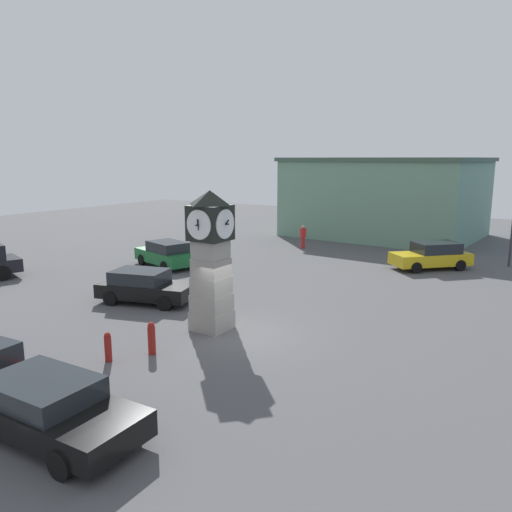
{
  "coord_description": "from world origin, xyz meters",
  "views": [
    {
      "loc": [
        9.83,
        -14.32,
        6.36
      ],
      "look_at": [
        -0.47,
        2.0,
        2.56
      ],
      "focal_mm": 35.0,
      "sensor_mm": 36.0,
      "label": 1
    }
  ],
  "objects_px": {
    "bollard_mid_row": "(152,338)",
    "pedestrian_crossing_lot": "(303,235)",
    "clock_tower": "(211,259)",
    "car_far_lot": "(166,254)",
    "car_end_of_row": "(432,255)",
    "car_silver_hatch": "(145,286)",
    "bollard_near_tower": "(108,347)",
    "car_by_building": "(50,408)"
  },
  "relations": [
    {
      "from": "car_by_building",
      "to": "car_silver_hatch",
      "type": "relative_size",
      "value": 1.01
    },
    {
      "from": "bollard_mid_row",
      "to": "car_silver_hatch",
      "type": "distance_m",
      "value": 6.23
    },
    {
      "from": "clock_tower",
      "to": "bollard_mid_row",
      "type": "bearing_deg",
      "value": -93.4
    },
    {
      "from": "car_far_lot",
      "to": "car_end_of_row",
      "type": "bearing_deg",
      "value": 30.16
    },
    {
      "from": "bollard_near_tower",
      "to": "car_far_lot",
      "type": "bearing_deg",
      "value": 124.97
    },
    {
      "from": "bollard_mid_row",
      "to": "pedestrian_crossing_lot",
      "type": "relative_size",
      "value": 0.66
    },
    {
      "from": "car_far_lot",
      "to": "car_end_of_row",
      "type": "height_order",
      "value": "car_end_of_row"
    },
    {
      "from": "car_by_building",
      "to": "car_silver_hatch",
      "type": "bearing_deg",
      "value": 123.45
    },
    {
      "from": "bollard_mid_row",
      "to": "car_silver_hatch",
      "type": "bearing_deg",
      "value": 136.64
    },
    {
      "from": "bollard_near_tower",
      "to": "car_silver_hatch",
      "type": "xyz_separation_m",
      "value": [
        -3.77,
        5.45,
        0.26
      ]
    },
    {
      "from": "bollard_near_tower",
      "to": "car_silver_hatch",
      "type": "relative_size",
      "value": 0.21
    },
    {
      "from": "clock_tower",
      "to": "bollard_mid_row",
      "type": "distance_m",
      "value": 3.72
    },
    {
      "from": "car_by_building",
      "to": "car_silver_hatch",
      "type": "height_order",
      "value": "car_silver_hatch"
    },
    {
      "from": "clock_tower",
      "to": "pedestrian_crossing_lot",
      "type": "height_order",
      "value": "clock_tower"
    },
    {
      "from": "bollard_mid_row",
      "to": "car_silver_hatch",
      "type": "relative_size",
      "value": 0.24
    },
    {
      "from": "car_end_of_row",
      "to": "car_silver_hatch",
      "type": "bearing_deg",
      "value": -123.35
    },
    {
      "from": "bollard_near_tower",
      "to": "car_end_of_row",
      "type": "relative_size",
      "value": 0.22
    },
    {
      "from": "car_silver_hatch",
      "to": "pedestrian_crossing_lot",
      "type": "xyz_separation_m",
      "value": [
        -0.23,
        15.97,
        0.21
      ]
    },
    {
      "from": "clock_tower",
      "to": "bollard_mid_row",
      "type": "height_order",
      "value": "clock_tower"
    },
    {
      "from": "clock_tower",
      "to": "car_end_of_row",
      "type": "xyz_separation_m",
      "value": [
        4.49,
        15.22,
        -1.93
      ]
    },
    {
      "from": "car_far_lot",
      "to": "car_silver_hatch",
      "type": "xyz_separation_m",
      "value": [
        4.32,
        -6.12,
        -0.03
      ]
    },
    {
      "from": "clock_tower",
      "to": "bollard_near_tower",
      "type": "height_order",
      "value": "clock_tower"
    },
    {
      "from": "bollard_mid_row",
      "to": "car_end_of_row",
      "type": "bearing_deg",
      "value": 75.65
    },
    {
      "from": "car_far_lot",
      "to": "car_silver_hatch",
      "type": "height_order",
      "value": "car_far_lot"
    },
    {
      "from": "car_silver_hatch",
      "to": "car_end_of_row",
      "type": "xyz_separation_m",
      "value": [
        9.19,
        13.97,
        0.04
      ]
    },
    {
      "from": "car_far_lot",
      "to": "pedestrian_crossing_lot",
      "type": "xyz_separation_m",
      "value": [
        4.09,
        9.85,
        0.18
      ]
    },
    {
      "from": "clock_tower",
      "to": "car_far_lot",
      "type": "height_order",
      "value": "clock_tower"
    },
    {
      "from": "car_silver_hatch",
      "to": "car_by_building",
      "type": "bearing_deg",
      "value": -56.55
    },
    {
      "from": "bollard_near_tower",
      "to": "car_by_building",
      "type": "xyz_separation_m",
      "value": [
        2.29,
        -3.72,
        0.23
      ]
    },
    {
      "from": "clock_tower",
      "to": "bollard_mid_row",
      "type": "xyz_separation_m",
      "value": [
        -0.18,
        -3.03,
        -2.16
      ]
    },
    {
      "from": "bollard_near_tower",
      "to": "car_far_lot",
      "type": "xyz_separation_m",
      "value": [
        -8.09,
        11.57,
        0.29
      ]
    },
    {
      "from": "bollard_near_tower",
      "to": "pedestrian_crossing_lot",
      "type": "xyz_separation_m",
      "value": [
        -4.0,
        21.42,
        0.47
      ]
    },
    {
      "from": "bollard_mid_row",
      "to": "pedestrian_crossing_lot",
      "type": "xyz_separation_m",
      "value": [
        -4.76,
        20.24,
        0.4
      ]
    },
    {
      "from": "bollard_mid_row",
      "to": "car_by_building",
      "type": "distance_m",
      "value": 5.13
    },
    {
      "from": "car_far_lot",
      "to": "car_end_of_row",
      "type": "xyz_separation_m",
      "value": [
        13.52,
        7.85,
        0.01
      ]
    },
    {
      "from": "pedestrian_crossing_lot",
      "to": "car_silver_hatch",
      "type": "bearing_deg",
      "value": -89.17
    },
    {
      "from": "bollard_mid_row",
      "to": "car_far_lot",
      "type": "xyz_separation_m",
      "value": [
        -8.85,
        10.39,
        0.22
      ]
    },
    {
      "from": "car_end_of_row",
      "to": "pedestrian_crossing_lot",
      "type": "bearing_deg",
      "value": 168.05
    },
    {
      "from": "clock_tower",
      "to": "bollard_near_tower",
      "type": "distance_m",
      "value": 4.85
    },
    {
      "from": "clock_tower",
      "to": "car_by_building",
      "type": "distance_m",
      "value": 8.28
    },
    {
      "from": "bollard_mid_row",
      "to": "pedestrian_crossing_lot",
      "type": "bearing_deg",
      "value": 103.23
    },
    {
      "from": "car_far_lot",
      "to": "pedestrian_crossing_lot",
      "type": "distance_m",
      "value": 10.66
    }
  ]
}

